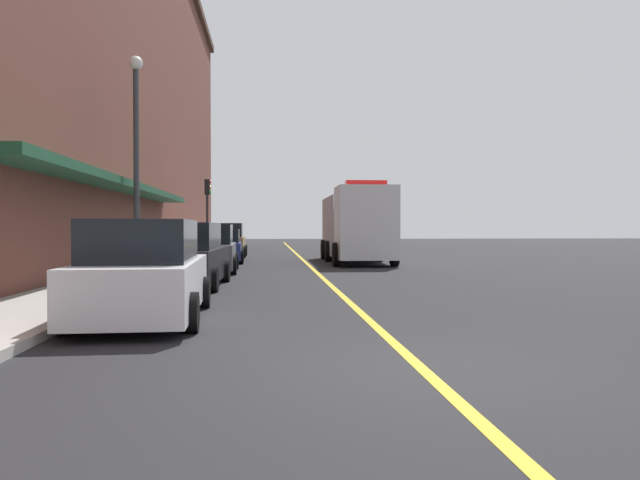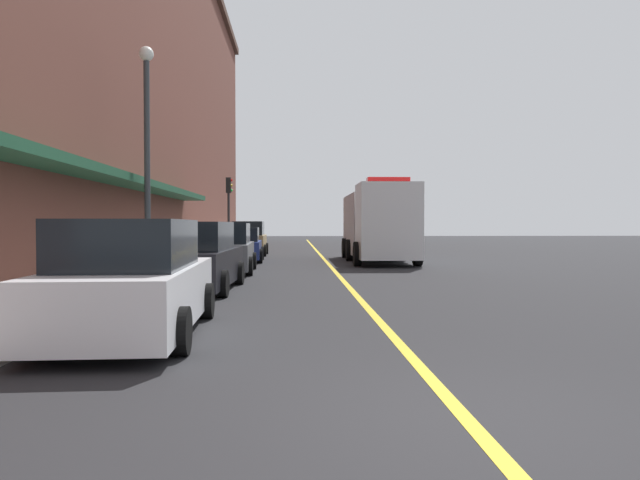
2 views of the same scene
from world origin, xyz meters
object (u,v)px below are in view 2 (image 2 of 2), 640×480
(parking_meter_2, at_px, (196,241))
(traffic_light_near, at_px, (229,200))
(parked_car_2, at_px, (227,250))
(parking_meter_0, at_px, (215,237))
(parked_car_4, at_px, (249,240))
(parked_car_1, at_px, (197,259))
(parked_car_3, at_px, (241,246))
(parking_meter_1, at_px, (204,239))
(parked_car_0, at_px, (133,282))
(box_truck, at_px, (377,224))
(street_lamp_left, at_px, (147,136))

(parking_meter_2, distance_m, traffic_light_near, 11.54)
(parked_car_2, bearing_deg, parking_meter_0, 9.03)
(parked_car_4, distance_m, parking_meter_0, 3.71)
(parked_car_1, xyz_separation_m, parked_car_3, (0.08, 11.76, -0.09))
(parked_car_3, relative_size, parking_meter_0, 3.13)
(parking_meter_2, bearing_deg, parking_meter_1, 90.00)
(parked_car_0, relative_size, traffic_light_near, 1.15)
(parked_car_1, distance_m, parking_meter_2, 8.39)
(box_truck, bearing_deg, parking_meter_0, -106.25)
(parked_car_0, xyz_separation_m, parking_meter_0, (-1.40, 20.03, 0.23))
(parked_car_0, relative_size, parking_meter_1, 3.71)
(parked_car_1, height_order, parking_meter_2, parked_car_1)
(parked_car_4, height_order, parking_meter_1, parked_car_4)
(parked_car_3, bearing_deg, parking_meter_1, 134.23)
(parked_car_1, height_order, street_lamp_left, street_lamp_left)
(parked_car_4, xyz_separation_m, street_lamp_left, (-2.00, -14.35, 3.53))
(parked_car_2, relative_size, traffic_light_near, 1.10)
(box_truck, bearing_deg, street_lamp_left, -43.54)
(parked_car_3, relative_size, parking_meter_2, 3.13)
(parked_car_3, xyz_separation_m, parking_meter_2, (-1.45, -3.49, 0.32))
(parked_car_3, bearing_deg, parked_car_4, -1.01)
(parked_car_3, bearing_deg, parking_meter_0, 32.48)
(parking_meter_0, relative_size, traffic_light_near, 0.31)
(parked_car_1, relative_size, traffic_light_near, 1.14)
(parking_meter_2, distance_m, street_lamp_left, 6.28)
(parked_car_2, bearing_deg, parked_car_0, 178.20)
(parked_car_4, height_order, parking_meter_2, parked_car_4)
(parked_car_4, relative_size, box_truck, 0.49)
(parked_car_3, height_order, parked_car_4, parked_car_4)
(parked_car_2, distance_m, traffic_light_near, 14.17)
(traffic_light_near, bearing_deg, street_lamp_left, -92.28)
(parked_car_0, relative_size, parked_car_4, 1.16)
(parking_meter_0, bearing_deg, traffic_light_near, 89.38)
(parking_meter_1, bearing_deg, parked_car_0, -85.13)
(parked_car_3, height_order, parking_meter_1, parked_car_3)
(parked_car_1, relative_size, parking_meter_2, 3.67)
(parking_meter_1, bearing_deg, parked_car_3, 45.84)
(box_truck, xyz_separation_m, parking_meter_2, (-7.70, -3.34, -0.65))
(street_lamp_left, height_order, traffic_light_near, street_lamp_left)
(parked_car_4, bearing_deg, parked_car_3, -179.60)
(parked_car_0, height_order, parked_car_2, parked_car_0)
(parking_meter_2, relative_size, street_lamp_left, 0.19)
(parked_car_0, xyz_separation_m, parked_car_4, (-0.00, 23.46, 0.03))
(parked_car_0, relative_size, box_truck, 0.57)
(box_truck, xyz_separation_m, traffic_light_near, (-7.64, 8.01, 1.44))
(parked_car_4, bearing_deg, parked_car_1, 179.73)
(box_truck, relative_size, parking_meter_1, 6.54)
(parking_meter_0, relative_size, street_lamp_left, 0.19)
(parked_car_3, bearing_deg, parked_car_2, 178.80)
(parked_car_0, height_order, box_truck, box_truck)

